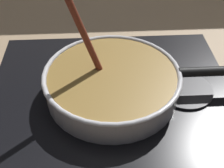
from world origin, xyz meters
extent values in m
cube|color=#9E8466|center=(0.00, 0.00, -0.02)|extent=(2.40, 1.60, 0.04)
cube|color=black|center=(-0.03, 0.08, 0.01)|extent=(0.56, 0.48, 0.01)
torus|color=#592D0C|center=(-0.03, 0.08, 0.02)|extent=(0.21, 0.21, 0.01)
cylinder|color=#262628|center=(0.14, 0.08, 0.01)|extent=(0.13, 0.13, 0.01)
cylinder|color=silver|center=(-0.03, 0.08, 0.04)|extent=(0.29, 0.29, 0.06)
cylinder|color=olive|center=(-0.03, 0.08, 0.05)|extent=(0.28, 0.28, 0.05)
torus|color=silver|center=(-0.03, 0.08, 0.07)|extent=(0.30, 0.30, 0.01)
cylinder|color=black|center=(0.20, 0.08, 0.07)|extent=(0.17, 0.02, 0.02)
cylinder|color=#E5CC7A|center=(-0.01, 0.06, 0.06)|extent=(0.03, 0.03, 0.01)
cylinder|color=#E5CC7A|center=(-0.07, 0.10, 0.06)|extent=(0.03, 0.03, 0.01)
cylinder|color=beige|center=(0.04, 0.14, 0.06)|extent=(0.03, 0.03, 0.01)
cylinder|color=#EDD88C|center=(-0.05, 0.05, 0.06)|extent=(0.03, 0.03, 0.01)
cylinder|color=#E5CC7A|center=(-0.13, 0.06, 0.06)|extent=(0.03, 0.03, 0.01)
cylinder|color=maroon|center=(-0.09, 0.10, 0.18)|extent=(0.10, 0.02, 0.25)
cube|color=brown|center=(-0.05, 0.10, 0.06)|extent=(0.05, 0.03, 0.01)
camera|label=1|loc=(-0.06, -0.43, 0.49)|focal=48.99mm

